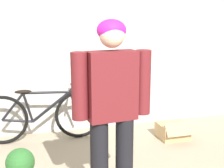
% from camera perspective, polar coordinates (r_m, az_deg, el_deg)
% --- Properties ---
extents(wall_back, '(8.00, 0.07, 2.60)m').
position_cam_1_polar(wall_back, '(4.54, -8.92, 7.29)').
color(wall_back, silver).
rests_on(wall_back, ground_plane).
extents(person, '(0.71, 0.24, 1.68)m').
position_cam_1_polar(person, '(2.73, -0.01, -3.45)').
color(person, black).
rests_on(person, ground_plane).
extents(bicycle, '(1.70, 0.46, 0.75)m').
position_cam_1_polar(bicycle, '(4.38, -12.75, -5.68)').
color(bicycle, black).
rests_on(bicycle, ground_plane).
extents(cardboard_box, '(0.41, 0.43, 0.28)m').
position_cam_1_polar(cardboard_box, '(4.53, 11.10, -8.38)').
color(cardboard_box, tan).
rests_on(cardboard_box, ground_plane).
extents(potted_plant, '(0.28, 0.28, 0.46)m').
position_cam_1_polar(potted_plant, '(3.25, -16.38, -14.52)').
color(potted_plant, brown).
rests_on(potted_plant, ground_plane).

